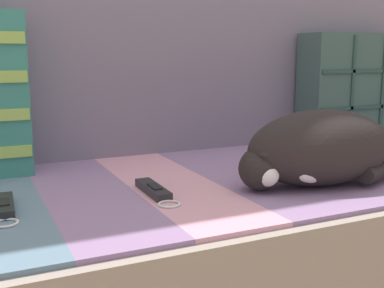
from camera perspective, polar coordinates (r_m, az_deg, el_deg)
couch at (r=1.40m, az=4.66°, el=-11.86°), size 1.98×0.90×0.43m
sofa_backrest at (r=1.64m, az=-1.76°, el=8.78°), size 1.94×0.14×0.53m
throw_pillow_quilted at (r=1.88m, az=18.67°, el=6.31°), size 0.43×0.14×0.39m
sleeping_cat at (r=1.20m, az=14.58°, el=-0.73°), size 0.45×0.23×0.19m
game_remote_near at (r=1.11m, az=-4.51°, el=-5.50°), size 0.05×0.20×0.02m
game_remote_far at (r=1.07m, az=-21.33°, el=-6.91°), size 0.05×0.20×0.02m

